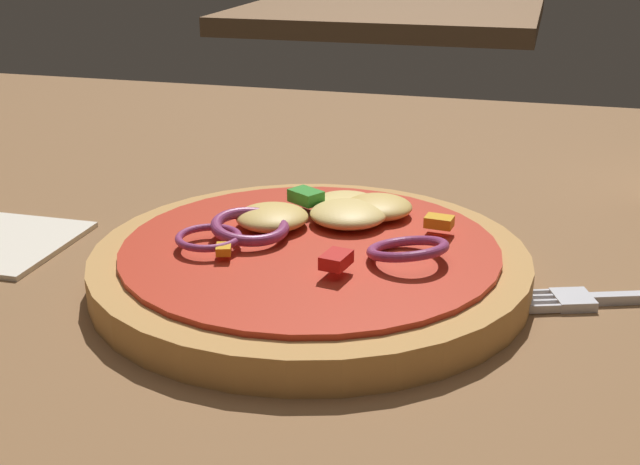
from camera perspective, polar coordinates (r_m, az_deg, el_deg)
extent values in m
cube|color=brown|center=(0.44, -4.03, -5.10)|extent=(1.16, 0.95, 0.04)
cylinder|color=tan|center=(0.42, -0.72, -2.38)|extent=(0.22, 0.22, 0.02)
cylinder|color=red|center=(0.42, -0.73, -1.11)|extent=(0.19, 0.19, 0.00)
ellipsoid|color=#EFCC72|center=(0.47, 1.80, 2.10)|extent=(0.04, 0.04, 0.01)
ellipsoid|color=#E5BC60|center=(0.46, 4.04, 1.79)|extent=(0.04, 0.04, 0.01)
ellipsoid|color=#E5BC60|center=(0.44, -2.89, 1.04)|extent=(0.04, 0.04, 0.01)
ellipsoid|color=#EFCC72|center=(0.45, 1.97, 1.30)|extent=(0.04, 0.04, 0.01)
torus|color=#93386B|center=(0.40, 6.08, -1.12)|extent=(0.06, 0.06, 0.01)
torus|color=#93386B|center=(0.42, -7.69, -0.35)|extent=(0.04, 0.04, 0.00)
torus|color=#93386B|center=(0.43, -4.73, 0.57)|extent=(0.06, 0.06, 0.01)
cube|color=orange|center=(0.43, 8.23, 0.75)|extent=(0.02, 0.01, 0.01)
cube|color=#2D8C28|center=(0.46, -0.98, 2.51)|extent=(0.02, 0.02, 0.01)
cube|color=orange|center=(0.40, -6.68, -1.15)|extent=(0.01, 0.01, 0.00)
cube|color=red|center=(0.38, 1.12, -1.90)|extent=(0.01, 0.02, 0.01)
cube|color=silver|center=(0.42, 17.06, -4.48)|extent=(0.02, 0.02, 0.01)
cube|color=silver|center=(0.42, 12.81, -4.20)|extent=(0.04, 0.02, 0.00)
cube|color=silver|center=(0.41, 13.03, -4.53)|extent=(0.04, 0.02, 0.00)
cube|color=silver|center=(0.41, 13.26, -4.87)|extent=(0.04, 0.02, 0.00)
cube|color=silver|center=(0.40, 13.49, -5.22)|extent=(0.04, 0.02, 0.00)
cube|color=brown|center=(1.80, 5.06, 14.85)|extent=(0.60, 0.64, 0.04)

